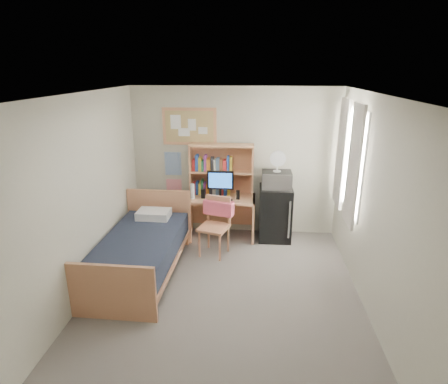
# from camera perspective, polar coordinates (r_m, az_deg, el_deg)

# --- Properties ---
(floor) EXTENTS (3.60, 4.20, 0.02)m
(floor) POSITION_cam_1_polar(r_m,az_deg,el_deg) (5.21, -0.02, -15.30)
(floor) COLOR slate
(floor) RESTS_ON ground
(ceiling) EXTENTS (3.60, 4.20, 0.02)m
(ceiling) POSITION_cam_1_polar(r_m,az_deg,el_deg) (4.34, -0.02, 14.66)
(ceiling) COLOR white
(ceiling) RESTS_ON wall_back
(wall_back) EXTENTS (3.60, 0.04, 2.60)m
(wall_back) POSITION_cam_1_polar(r_m,az_deg,el_deg) (6.62, 1.58, 4.58)
(wall_back) COLOR beige
(wall_back) RESTS_ON floor
(wall_front) EXTENTS (3.60, 0.04, 2.60)m
(wall_front) POSITION_cam_1_polar(r_m,az_deg,el_deg) (2.75, -4.03, -16.79)
(wall_front) COLOR beige
(wall_front) RESTS_ON floor
(wall_left) EXTENTS (0.04, 4.20, 2.60)m
(wall_left) POSITION_cam_1_polar(r_m,az_deg,el_deg) (5.09, -20.64, -0.94)
(wall_left) COLOR beige
(wall_left) RESTS_ON floor
(wall_right) EXTENTS (0.04, 4.20, 2.60)m
(wall_right) POSITION_cam_1_polar(r_m,az_deg,el_deg) (4.81, 21.86, -2.18)
(wall_right) COLOR beige
(wall_right) RESTS_ON floor
(window_unit) EXTENTS (0.10, 1.40, 1.70)m
(window_unit) POSITION_cam_1_polar(r_m,az_deg,el_deg) (5.83, 18.54, 4.73)
(window_unit) COLOR white
(window_unit) RESTS_ON wall_right
(curtain_left) EXTENTS (0.04, 0.55, 1.70)m
(curtain_left) POSITION_cam_1_polar(r_m,az_deg,el_deg) (5.44, 19.15, 3.75)
(curtain_left) COLOR silver
(curtain_left) RESTS_ON wall_right
(curtain_right) EXTENTS (0.04, 0.55, 1.70)m
(curtain_right) POSITION_cam_1_polar(r_m,az_deg,el_deg) (6.20, 17.46, 5.63)
(curtain_right) COLOR silver
(curtain_right) RESTS_ON wall_right
(bulletin_board) EXTENTS (0.94, 0.03, 0.64)m
(bulletin_board) POSITION_cam_1_polar(r_m,az_deg,el_deg) (6.58, -5.28, 9.92)
(bulletin_board) COLOR tan
(bulletin_board) RESTS_ON wall_back
(poster_wave) EXTENTS (0.30, 0.01, 0.42)m
(poster_wave) POSITION_cam_1_polar(r_m,az_deg,el_deg) (6.78, -7.77, 4.30)
(poster_wave) COLOR #2A60AB
(poster_wave) RESTS_ON wall_back
(poster_japan) EXTENTS (0.28, 0.01, 0.36)m
(poster_japan) POSITION_cam_1_polar(r_m,az_deg,el_deg) (6.91, -7.61, 0.52)
(poster_japan) COLOR #EA2944
(poster_japan) RESTS_ON wall_back
(desk) EXTENTS (1.19, 0.59, 0.74)m
(desk) POSITION_cam_1_polar(r_m,az_deg,el_deg) (6.63, -0.48, -3.86)
(desk) COLOR tan
(desk) RESTS_ON floor
(desk_chair) EXTENTS (0.59, 0.59, 0.95)m
(desk_chair) POSITION_cam_1_polar(r_m,az_deg,el_deg) (5.97, -1.57, -5.38)
(desk_chair) COLOR tan
(desk_chair) RESTS_ON floor
(mini_fridge) EXTENTS (0.56, 0.56, 0.95)m
(mini_fridge) POSITION_cam_1_polar(r_m,az_deg,el_deg) (6.59, 7.77, -3.22)
(mini_fridge) COLOR black
(mini_fridge) RESTS_ON floor
(bed) EXTENTS (1.09, 2.12, 0.58)m
(bed) POSITION_cam_1_polar(r_m,az_deg,el_deg) (5.65, -12.60, -9.43)
(bed) COLOR black
(bed) RESTS_ON floor
(hutch) EXTENTS (1.11, 0.28, 0.90)m
(hutch) POSITION_cam_1_polar(r_m,az_deg,el_deg) (6.50, -0.38, 3.37)
(hutch) COLOR tan
(hutch) RESTS_ON desk
(monitor) EXTENTS (0.45, 0.04, 0.48)m
(monitor) POSITION_cam_1_polar(r_m,az_deg,el_deg) (6.36, -0.55, 1.03)
(monitor) COLOR black
(monitor) RESTS_ON desk
(keyboard) EXTENTS (0.43, 0.14, 0.02)m
(keyboard) POSITION_cam_1_polar(r_m,az_deg,el_deg) (6.30, -0.67, -1.34)
(keyboard) COLOR black
(keyboard) RESTS_ON desk
(speaker_left) EXTENTS (0.07, 0.07, 0.16)m
(speaker_left) POSITION_cam_1_polar(r_m,az_deg,el_deg) (6.45, -3.20, -0.25)
(speaker_left) COLOR black
(speaker_left) RESTS_ON desk
(speaker_right) EXTENTS (0.06, 0.06, 0.15)m
(speaker_right) POSITION_cam_1_polar(r_m,az_deg,el_deg) (6.39, 2.13, -0.44)
(speaker_right) COLOR black
(speaker_right) RESTS_ON desk
(water_bottle) EXTENTS (0.08, 0.08, 0.26)m
(water_bottle) POSITION_cam_1_polar(r_m,az_deg,el_deg) (6.42, -4.85, 0.11)
(water_bottle) COLOR white
(water_bottle) RESTS_ON desk
(hoodie) EXTENTS (0.51, 0.29, 0.23)m
(hoodie) POSITION_cam_1_polar(r_m,az_deg,el_deg) (6.04, -0.82, -2.41)
(hoodie) COLOR #FA5F79
(hoodie) RESTS_ON desk_chair
(microwave) EXTENTS (0.50, 0.38, 0.29)m
(microwave) POSITION_cam_1_polar(r_m,az_deg,el_deg) (6.37, 8.02, 1.86)
(microwave) COLOR #BBBBC0
(microwave) RESTS_ON mini_fridge
(desk_fan) EXTENTS (0.27, 0.27, 0.33)m
(desk_fan) POSITION_cam_1_polar(r_m,az_deg,el_deg) (6.29, 8.14, 4.54)
(desk_fan) COLOR white
(desk_fan) RESTS_ON microwave
(pillow) EXTENTS (0.52, 0.37, 0.12)m
(pillow) POSITION_cam_1_polar(r_m,az_deg,el_deg) (6.15, -10.65, -3.33)
(pillow) COLOR white
(pillow) RESTS_ON bed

